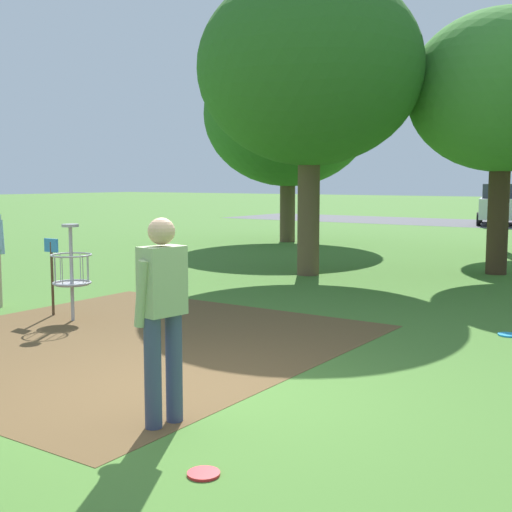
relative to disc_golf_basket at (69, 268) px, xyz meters
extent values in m
plane|color=#47752D|center=(3.61, -1.73, -0.75)|extent=(160.00, 160.00, 0.00)
cube|color=brown|center=(1.50, -0.51, -0.75)|extent=(5.24, 5.60, 0.01)
cylinder|color=#9E9EA3|center=(0.06, -0.01, -0.08)|extent=(0.05, 0.05, 1.35)
cylinder|color=#9E9EA3|center=(0.06, -0.01, 0.62)|extent=(0.24, 0.24, 0.04)
torus|color=#9E9EA3|center=(0.06, -0.01, 0.20)|extent=(0.58, 0.58, 0.02)
torus|color=#9E9EA3|center=(0.06, -0.01, -0.20)|extent=(0.55, 0.55, 0.03)
cylinder|color=#9E9EA3|center=(0.06, -0.01, -0.22)|extent=(0.48, 0.48, 0.02)
cylinder|color=gray|center=(0.30, -0.01, 0.00)|extent=(0.01, 0.01, 0.40)
cylinder|color=gray|center=(0.25, 0.13, 0.00)|extent=(0.01, 0.01, 0.40)
cylinder|color=gray|center=(0.13, 0.22, 0.00)|extent=(0.01, 0.01, 0.40)
cylinder|color=gray|center=(-0.01, 0.22, 0.00)|extent=(0.01, 0.01, 0.40)
cylinder|color=gray|center=(-0.13, 0.13, 0.00)|extent=(0.01, 0.01, 0.40)
cylinder|color=gray|center=(-0.18, -0.01, 0.00)|extent=(0.01, 0.01, 0.40)
cylinder|color=gray|center=(-0.13, -0.15, 0.00)|extent=(0.01, 0.01, 0.40)
cylinder|color=gray|center=(-0.01, -0.24, 0.00)|extent=(0.01, 0.01, 0.40)
cylinder|color=gray|center=(0.13, -0.24, 0.00)|extent=(0.01, 0.01, 0.40)
cylinder|color=gray|center=(0.25, -0.15, 0.00)|extent=(0.01, 0.01, 0.40)
cylinder|color=#4C3823|center=(-0.49, 0.09, -0.20)|extent=(0.04, 0.04, 1.10)
cube|color=#3384C6|center=(-0.49, 0.09, 0.30)|extent=(0.28, 0.03, 0.20)
cylinder|color=#384260|center=(3.93, -2.50, -0.29)|extent=(0.14, 0.14, 0.92)
cylinder|color=#384260|center=(3.96, -2.28, -0.29)|extent=(0.14, 0.14, 0.92)
cube|color=#93A875|center=(3.95, -2.39, 0.45)|extent=(0.28, 0.39, 0.56)
sphere|color=tan|center=(3.95, -2.39, 0.85)|extent=(0.22, 0.22, 0.22)
cylinder|color=#93A875|center=(3.89, -2.57, 0.36)|extent=(0.18, 0.12, 0.55)
cylinder|color=#93A875|center=(3.96, -2.20, 0.36)|extent=(0.18, 0.12, 0.55)
cylinder|color=gold|center=(3.77, -2.36, 0.22)|extent=(0.22, 0.22, 0.02)
cylinder|color=#84B7D1|center=(-1.68, 0.08, 0.36)|extent=(0.19, 0.14, 0.55)
cylinder|color=red|center=(4.82, -2.96, -0.74)|extent=(0.23, 0.23, 0.02)
cylinder|color=#1E93DB|center=(5.47, 2.54, -0.74)|extent=(0.26, 0.26, 0.02)
cylinder|color=#4C3823|center=(2.56, 13.20, 0.82)|extent=(0.44, 0.44, 3.16)
ellipsoid|color=#428433|center=(2.56, 13.20, 3.86)|extent=(3.89, 3.89, 3.30)
cylinder|color=#422D1E|center=(3.75, 8.41, 0.43)|extent=(0.44, 0.44, 2.38)
ellipsoid|color=#428433|center=(3.75, 8.41, 3.11)|extent=(3.96, 3.96, 3.37)
cylinder|color=brown|center=(0.48, 6.02, 0.51)|extent=(0.47, 0.47, 2.54)
ellipsoid|color=#2D6623|center=(0.48, 6.02, 3.53)|extent=(4.67, 4.67, 3.97)
cylinder|color=brown|center=(-4.00, 12.45, 0.28)|extent=(0.50, 0.50, 2.08)
ellipsoid|color=#2D6623|center=(-4.00, 12.45, 3.36)|extent=(5.43, 5.43, 4.61)
cube|color=silver|center=(-0.51, 25.28, 0.00)|extent=(2.79, 4.52, 0.90)
cube|color=#2D333D|center=(-0.51, 25.28, 0.77)|extent=(2.08, 2.51, 0.64)
cylinder|color=black|center=(-1.71, 26.32, -0.45)|extent=(0.32, 0.63, 0.60)
cylinder|color=black|center=(-1.06, 23.79, -0.45)|extent=(0.32, 0.63, 0.60)
camera|label=1|loc=(7.61, -6.42, 1.25)|focal=47.51mm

